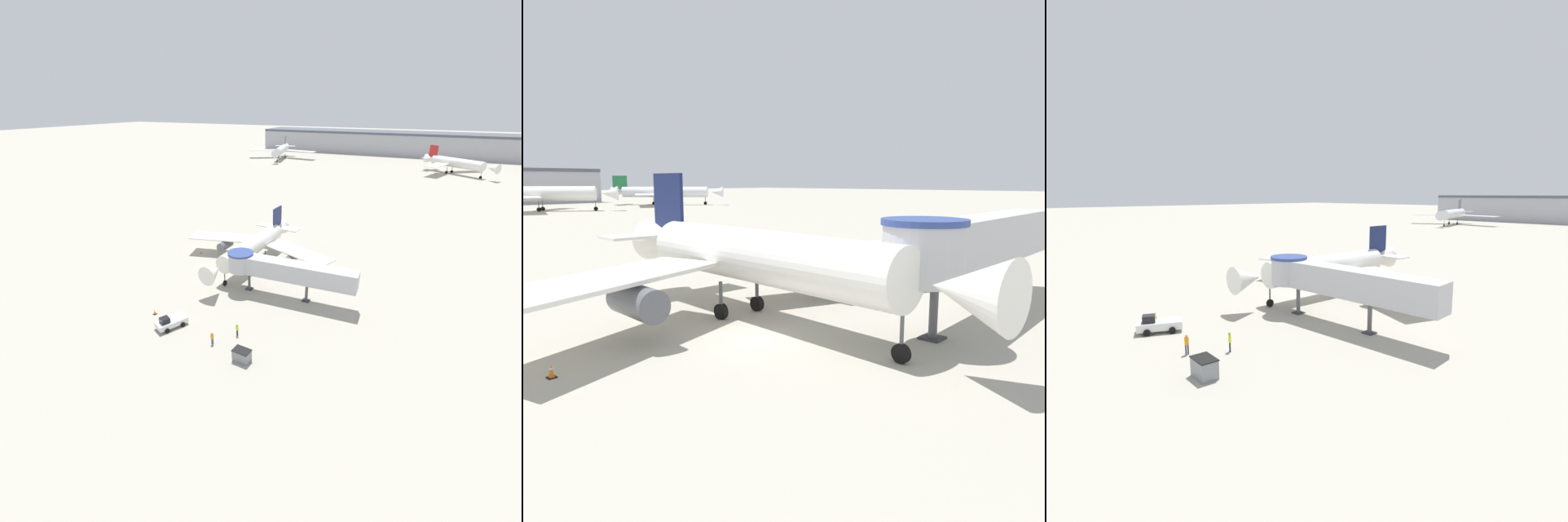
% 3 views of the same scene
% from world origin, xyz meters
% --- Properties ---
extents(ground_plane, '(800.00, 800.00, 0.00)m').
position_xyz_m(ground_plane, '(0.00, 0.00, 0.00)').
color(ground_plane, '#A8A393').
extents(main_airplane, '(29.93, 26.67, 8.51)m').
position_xyz_m(main_airplane, '(2.61, 2.56, 3.63)').
color(main_airplane, white).
rests_on(main_airplane, ground_plane).
extents(jet_bridge, '(20.38, 4.14, 6.23)m').
position_xyz_m(jet_bridge, '(11.50, -6.43, 4.55)').
color(jet_bridge, '#B7B7BC').
rests_on(jet_bridge, ground_plane).
extents(traffic_cone_port_wing, '(0.36, 0.36, 0.61)m').
position_xyz_m(traffic_cone_port_wing, '(-9.28, 2.32, 0.29)').
color(traffic_cone_port_wing, black).
rests_on(traffic_cone_port_wing, ground_plane).
extents(traffic_cone_starboard_wing, '(0.42, 0.42, 0.70)m').
position_xyz_m(traffic_cone_starboard_wing, '(14.34, 2.44, 0.33)').
color(traffic_cone_starboard_wing, black).
rests_on(traffic_cone_starboard_wing, ground_plane).
extents(background_jet_green_tail, '(32.65, 32.54, 9.64)m').
position_xyz_m(background_jet_green_tail, '(79.95, 128.80, 4.25)').
color(background_jet_green_tail, silver).
rests_on(background_jet_green_tail, ground_plane).
extents(background_jet_red_tail, '(28.95, 27.98, 10.53)m').
position_xyz_m(background_jet_red_tail, '(38.74, 119.43, 4.63)').
color(background_jet_red_tail, white).
rests_on(background_jet_red_tail, ground_plane).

